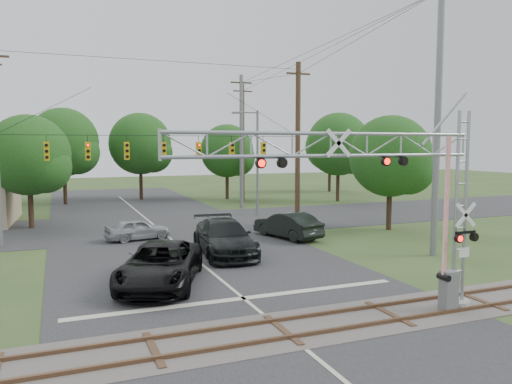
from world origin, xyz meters
name	(u,v)px	position (x,y,z in m)	size (l,w,h in m)	color
ground	(313,356)	(0.00, 0.00, 0.00)	(160.00, 160.00, 0.00)	#2F4821
road_main	(209,271)	(0.00, 10.00, 0.01)	(14.00, 90.00, 0.02)	#262628
road_cross	(154,225)	(0.00, 24.00, 0.01)	(90.00, 12.00, 0.02)	#262628
railroad_track	(283,330)	(0.00, 2.00, 0.03)	(90.00, 3.20, 0.17)	#47423D
crossing_gantry	(386,190)	(3.49, 1.64, 4.33)	(10.98, 0.89, 6.95)	gray
traffic_signal_span	(177,146)	(0.88, 20.00, 5.68)	(19.34, 0.36, 11.50)	slate
pickup_black	(160,265)	(-2.54, 8.46, 0.87)	(2.89, 6.26, 1.74)	black
car_dark	(224,238)	(1.71, 12.98, 0.91)	(2.56, 6.29, 1.83)	black
sedan_silver	(138,229)	(-1.91, 18.85, 0.66)	(1.56, 3.88, 1.32)	#94979B
suv_dark	(288,225)	(6.85, 16.04, 0.81)	(1.72, 4.93, 1.62)	black
streetlight	(256,157)	(8.78, 26.21, 4.78)	(2.28, 0.24, 8.55)	slate
utility_poles	(192,138)	(2.60, 22.85, 6.22)	(25.28, 27.34, 14.15)	#42301E
treeline	(123,146)	(-0.52, 35.98, 5.66)	(53.68, 31.43, 10.02)	#332317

